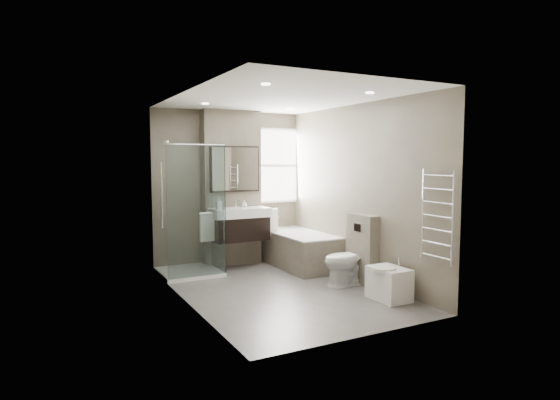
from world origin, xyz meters
TOP-DOWN VIEW (x-y plane):
  - room at (0.00, 0.00)m, footprint 2.70×3.90m
  - vanity_pier at (0.00, 1.77)m, footprint 1.00×0.25m
  - vanity at (0.00, 1.43)m, footprint 0.95×0.47m
  - mirror_cabinet at (0.00, 1.61)m, footprint 0.86×0.08m
  - towel_left at (-0.56, 1.40)m, footprint 0.24×0.06m
  - towel_right at (0.56, 1.40)m, footprint 0.24×0.06m
  - shower_enclosure at (-0.75, 1.35)m, footprint 0.90×0.90m
  - bathtub at (0.92, 1.10)m, footprint 0.75×1.60m
  - window at (0.90, 1.88)m, footprint 0.98×0.06m
  - toilet at (0.97, -0.23)m, footprint 0.73×0.42m
  - cistern_box at (1.21, -0.25)m, footprint 0.19×0.55m
  - bidet at (1.01, -1.05)m, footprint 0.44×0.52m
  - towel_radiator at (1.25, -1.60)m, footprint 0.03×0.49m
  - soap_bottle_a at (-0.36, 1.40)m, footprint 0.09×0.09m
  - soap_bottle_b at (0.11, 1.49)m, footprint 0.09×0.09m

SIDE VIEW (x-z plane):
  - bidet at x=1.01m, z-range -0.05..0.49m
  - bathtub at x=0.92m, z-range 0.03..0.60m
  - toilet at x=0.97m, z-range 0.00..0.74m
  - shower_enclosure at x=-0.75m, z-range -0.51..1.49m
  - cistern_box at x=1.21m, z-range 0.00..1.00m
  - towel_left at x=-0.56m, z-range 0.50..0.94m
  - towel_right at x=0.56m, z-range 0.50..0.94m
  - vanity at x=0.00m, z-range 0.41..1.07m
  - soap_bottle_b at x=0.11m, z-range 1.00..1.12m
  - soap_bottle_a at x=-0.36m, z-range 1.00..1.19m
  - towel_radiator at x=1.25m, z-range 0.57..1.67m
  - room at x=0.00m, z-range -0.05..2.65m
  - vanity_pier at x=0.00m, z-range 0.00..2.60m
  - mirror_cabinet at x=0.00m, z-range 1.25..2.01m
  - window at x=0.90m, z-range 1.01..2.34m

